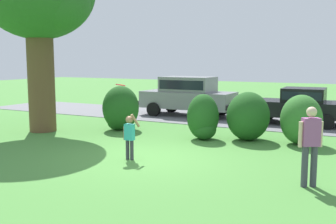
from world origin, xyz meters
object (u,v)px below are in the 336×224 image
frisbee (120,85)px  child_thrower (130,134)px  parked_suv (188,94)px  adult_onlooker (310,142)px  parked_sedan (298,105)px

frisbee → child_thrower: bearing=-37.5°
parked_suv → adult_onlooker: bearing=-51.5°
parked_sedan → adult_onlooker: size_ratio=2.57×
frisbee → adult_onlooker: frisbee is taller
parked_suv → child_thrower: 8.92m
child_thrower → frisbee: frisbee is taller
parked_suv → adult_onlooker: size_ratio=2.70×
parked_sedan → child_thrower: bearing=-109.2°
parked_sedan → adult_onlooker: (1.77, -8.64, 0.13)m
child_thrower → frisbee: size_ratio=4.52×
parked_suv → child_thrower: bearing=-75.2°
parked_suv → frisbee: bearing=-78.3°
child_thrower → parked_suv: bearing=104.8°
parked_sedan → adult_onlooker: bearing=-78.4°
parked_sedan → frisbee: 8.83m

